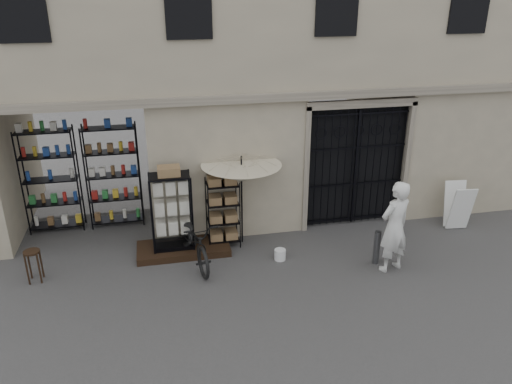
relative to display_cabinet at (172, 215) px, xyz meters
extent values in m
plane|color=black|center=(2.59, -1.57, -0.90)|extent=(80.00, 80.00, 0.00)
cube|color=tan|center=(2.59, 2.43, 3.60)|extent=(14.00, 4.00, 9.00)
cube|color=black|center=(-1.91, 1.23, 0.60)|extent=(3.00, 1.70, 3.00)
cube|color=black|center=(-1.96, 1.73, 0.35)|extent=(2.70, 0.50, 2.50)
cube|color=black|center=(4.34, 0.71, 0.60)|extent=(2.50, 0.06, 3.00)
cube|color=black|center=(4.34, 0.55, 0.55)|extent=(0.05, 0.05, 2.80)
cube|color=black|center=(0.19, -0.02, -0.82)|extent=(2.00, 0.90, 0.15)
cube|color=black|center=(0.00, 0.01, -0.70)|extent=(0.95, 0.75, 0.09)
cube|color=silver|center=(0.08, -0.24, 0.08)|extent=(0.73, 0.27, 1.55)
cube|color=silver|center=(0.00, 0.01, -0.01)|extent=(0.78, 0.58, 1.29)
cube|color=olive|center=(0.00, 0.01, 0.96)|extent=(0.55, 0.48, 0.18)
cube|color=black|center=(1.11, 0.15, -0.12)|extent=(0.71, 0.53, 1.56)
cube|color=olive|center=(1.11, 0.15, -0.17)|extent=(0.61, 0.43, 1.17)
cylinder|color=black|center=(1.54, 0.16, 0.14)|extent=(0.04, 0.04, 2.07)
imported|color=beige|center=(1.54, 0.16, 0.89)|extent=(1.66, 1.69, 1.39)
cylinder|color=silver|center=(2.19, -0.78, -0.78)|extent=(0.29, 0.29, 0.23)
imported|color=black|center=(0.42, -0.51, -0.90)|extent=(0.87, 1.15, 1.99)
cylinder|color=black|center=(-2.75, -0.58, -0.24)|extent=(0.36, 0.36, 0.03)
cube|color=black|center=(-2.75, -0.58, -0.57)|extent=(0.27, 0.27, 0.65)
cylinder|color=#545457|center=(4.13, -1.34, -0.53)|extent=(0.14, 0.14, 0.74)
imported|color=silver|center=(4.32, -1.62, -0.90)|extent=(1.27, 2.06, 0.46)
cube|color=silver|center=(6.69, -0.37, -0.33)|extent=(0.55, 0.32, 1.10)
cube|color=silver|center=(6.72, -0.03, -0.33)|extent=(0.55, 0.32, 1.10)
camera|label=1|loc=(-0.24, -9.77, 4.56)|focal=35.00mm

